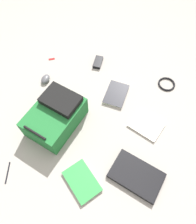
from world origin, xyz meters
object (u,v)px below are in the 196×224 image
at_px(book_red, 82,181).
at_px(pen_black, 7,172).
at_px(backpack, 56,116).
at_px(cable_coil, 167,84).
at_px(laptop, 136,175).
at_px(computer_mouse, 45,79).
at_px(power_brick, 98,62).
at_px(usb_stick, 52,59).
at_px(book_comic, 146,125).
at_px(book_manual, 116,94).

xyz_separation_m(book_red, pen_black, (0.51, 0.05, -0.01)).
relative_size(backpack, cable_coil, 3.44).
height_order(laptop, pen_black, laptop).
xyz_separation_m(computer_mouse, power_brick, (-0.40, -0.29, -0.01)).
bearing_deg(backpack, usb_stick, -66.93).
distance_m(computer_mouse, power_brick, 0.49).
distance_m(laptop, usb_stick, 1.27).
bearing_deg(power_brick, cable_coil, 170.32).
bearing_deg(cable_coil, book_comic, 73.40).
bearing_deg(book_red, computer_mouse, -55.14).
distance_m(book_comic, cable_coil, 0.45).
height_order(laptop, book_manual, laptop).
bearing_deg(cable_coil, pen_black, 44.55).
relative_size(laptop, cable_coil, 2.73).
distance_m(book_comic, power_brick, 0.73).
xyz_separation_m(laptop, book_red, (0.35, 0.12, -0.00)).
xyz_separation_m(book_manual, book_red, (0.10, 0.74, 0.00)).
bearing_deg(book_comic, computer_mouse, -14.99).
distance_m(book_comic, book_red, 0.63).
distance_m(laptop, cable_coil, 0.84).
bearing_deg(power_brick, pen_black, 70.78).
height_order(backpack, book_red, backpack).
xyz_separation_m(book_comic, power_brick, (0.50, -0.53, 0.01)).
distance_m(book_manual, book_comic, 0.36).
height_order(laptop, book_red, laptop).
bearing_deg(pen_black, power_brick, -109.22).
bearing_deg(laptop, book_red, 18.64).
relative_size(book_comic, power_brick, 2.12).
bearing_deg(pen_black, laptop, -168.70).
height_order(cable_coil, pen_black, cable_coil).
bearing_deg(power_brick, laptop, 116.98).
bearing_deg(cable_coil, power_brick, -9.68).
bearing_deg(backpack, pen_black, 64.33).
distance_m(backpack, cable_coil, 0.97).
bearing_deg(power_brick, book_comic, 133.08).
height_order(book_red, power_brick, power_brick).
relative_size(cable_coil, power_brick, 1.05).
bearing_deg(usb_stick, book_red, 119.05).
height_order(backpack, usb_stick, backpack).
height_order(cable_coil, power_brick, power_brick).
bearing_deg(laptop, pen_black, 11.30).
bearing_deg(computer_mouse, book_comic, 170.24).
distance_m(cable_coil, pen_black, 1.42).
height_order(book_comic, power_brick, power_brick).
height_order(computer_mouse, pen_black, computer_mouse).
height_order(book_red, computer_mouse, computer_mouse).
bearing_deg(computer_mouse, book_red, 130.09).
bearing_deg(power_brick, backpack, 75.48).
bearing_deg(usb_stick, book_manual, 158.01).
bearing_deg(pen_black, book_manual, -127.45).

